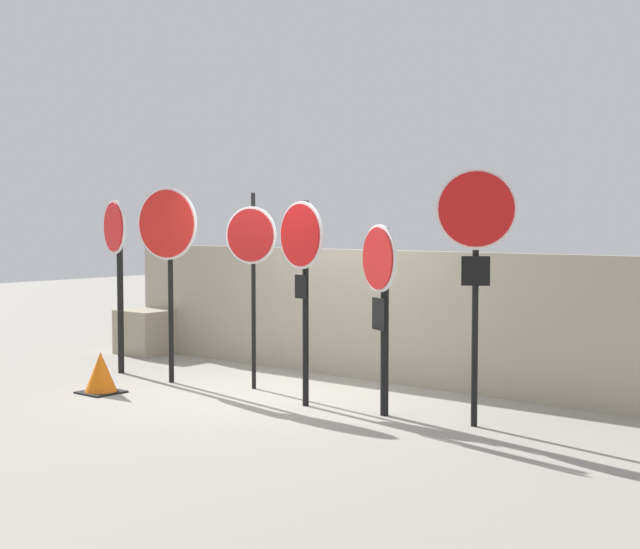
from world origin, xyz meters
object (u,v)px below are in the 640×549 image
object	(u,v)px
stop_sign_2	(251,248)
traffic_cone_0	(101,373)
stop_sign_5	(476,236)
storage_crate	(146,332)
stop_sign_3	(302,257)
stop_sign_1	(168,238)
stop_sign_0	(117,253)
stop_sign_4	(381,285)

from	to	relation	value
stop_sign_2	traffic_cone_0	distance (m)	2.31
stop_sign_5	storage_crate	distance (m)	6.65
stop_sign_2	stop_sign_3	xyz separation A→B (m)	(1.12, -0.37, -0.07)
stop_sign_2	stop_sign_3	bearing A→B (deg)	-31.57
stop_sign_3	stop_sign_1	bearing A→B (deg)	-168.43
stop_sign_3	storage_crate	bearing A→B (deg)	173.60
stop_sign_0	stop_sign_2	bearing A→B (deg)	24.78
stop_sign_2	stop_sign_4	xyz separation A→B (m)	(2.06, -0.22, -0.34)
stop_sign_2	traffic_cone_0	size ratio (longest dim) A/B	4.86
stop_sign_0	stop_sign_3	distance (m)	3.30
stop_sign_2	storage_crate	distance (m)	3.72
stop_sign_0	stop_sign_1	size ratio (longest dim) A/B	0.94
stop_sign_2	stop_sign_0	bearing A→B (deg)	174.84
stop_sign_2	stop_sign_3	size ratio (longest dim) A/B	1.05
traffic_cone_0	stop_sign_4	bearing A→B (deg)	18.32
traffic_cone_0	stop_sign_2	bearing A→B (deg)	47.09
stop_sign_1	storage_crate	bearing A→B (deg)	135.69
stop_sign_1	stop_sign_5	world-z (taller)	stop_sign_5
stop_sign_1	stop_sign_0	bearing A→B (deg)	166.15
stop_sign_1	stop_sign_5	xyz separation A→B (m)	(4.17, 0.30, 0.07)
stop_sign_5	stop_sign_0	bearing A→B (deg)	151.59
stop_sign_4	traffic_cone_0	size ratio (longest dim) A/B	4.09
stop_sign_2	traffic_cone_0	xyz separation A→B (m)	(-1.21, -1.30, -1.46)
stop_sign_0	stop_sign_4	world-z (taller)	stop_sign_0
stop_sign_1	stop_sign_3	world-z (taller)	stop_sign_1
stop_sign_3	stop_sign_2	bearing A→B (deg)	173.46
traffic_cone_0	stop_sign_3	bearing A→B (deg)	21.85
stop_sign_2	storage_crate	size ratio (longest dim) A/B	3.03
stop_sign_2	stop_sign_1	bearing A→B (deg)	-174.93
stop_sign_3	stop_sign_5	distance (m)	2.00
stop_sign_2	storage_crate	world-z (taller)	stop_sign_2
stop_sign_2	stop_sign_5	distance (m)	3.08
stop_sign_5	traffic_cone_0	distance (m)	4.76
stop_sign_3	traffic_cone_0	size ratio (longest dim) A/B	4.61
stop_sign_1	stop_sign_4	xyz separation A→B (m)	(3.15, 0.14, -0.45)
stop_sign_1	storage_crate	distance (m)	3.01
stop_sign_3	stop_sign_4	world-z (taller)	stop_sign_3
stop_sign_2	stop_sign_3	distance (m)	1.18
stop_sign_1	traffic_cone_0	size ratio (longest dim) A/B	5.02
stop_sign_1	traffic_cone_0	xyz separation A→B (m)	(-0.12, -0.94, -1.57)
stop_sign_1	stop_sign_5	size ratio (longest dim) A/B	0.96
stop_sign_5	storage_crate	xyz separation A→B (m)	(-6.36, 1.14, -1.54)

